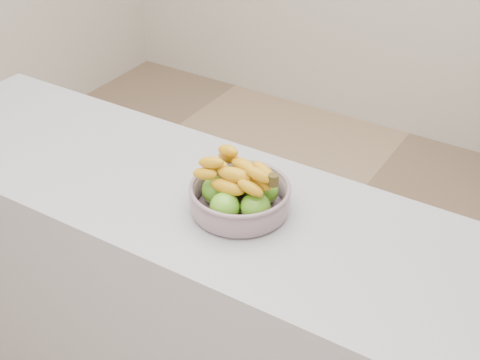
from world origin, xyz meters
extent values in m
plane|color=#9E7E60|center=(0.00, 0.00, 0.00)|extent=(4.00, 4.00, 0.00)
cube|color=#A5A5AD|center=(0.00, -0.23, 0.45)|extent=(2.00, 0.60, 0.90)
cylinder|color=#919EAE|center=(0.20, -0.23, 0.91)|extent=(0.24, 0.24, 0.01)
torus|color=#919EAE|center=(0.20, -0.23, 0.98)|extent=(0.28, 0.28, 0.01)
sphere|color=#5B9419|center=(0.19, -0.30, 0.95)|extent=(0.08, 0.08, 0.08)
sphere|color=#5B9419|center=(0.26, -0.26, 0.95)|extent=(0.08, 0.08, 0.08)
sphere|color=#5B9419|center=(0.24, -0.18, 0.95)|extent=(0.08, 0.08, 0.08)
sphere|color=#5B9419|center=(0.16, -0.17, 0.95)|extent=(0.08, 0.08, 0.08)
sphere|color=#5B9419|center=(0.13, -0.25, 0.95)|extent=(0.08, 0.08, 0.08)
ellipsoid|color=yellow|center=(0.19, -0.27, 1.00)|extent=(0.18, 0.05, 0.04)
ellipsoid|color=yellow|center=(0.19, -0.23, 1.00)|extent=(0.18, 0.05, 0.04)
ellipsoid|color=yellow|center=(0.19, -0.19, 1.00)|extent=(0.18, 0.07, 0.04)
ellipsoid|color=yellow|center=(0.20, -0.25, 1.03)|extent=(0.18, 0.06, 0.04)
ellipsoid|color=yellow|center=(0.20, -0.21, 1.03)|extent=(0.18, 0.08, 0.04)
cylinder|color=#382E12|center=(0.30, -0.24, 1.04)|extent=(0.03, 0.03, 0.03)
camera|label=1|loc=(0.98, -1.49, 1.99)|focal=50.00mm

